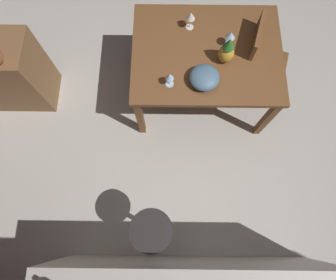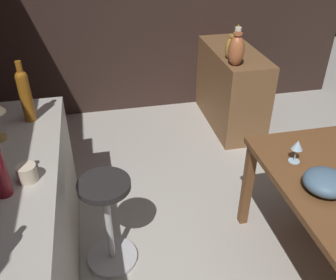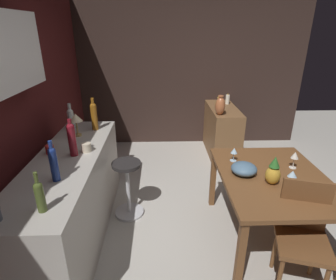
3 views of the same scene
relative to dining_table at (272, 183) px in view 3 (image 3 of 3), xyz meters
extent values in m
plane|color=#B7B2A8|center=(0.10, 0.42, -0.66)|extent=(9.00, 9.00, 0.00)
cube|color=#33231E|center=(2.65, 0.72, 0.64)|extent=(0.10, 4.40, 2.60)
cube|color=brown|center=(0.00, 0.00, 0.06)|extent=(1.28, 0.99, 0.04)
cube|color=brown|center=(-0.59, 0.44, -0.31)|extent=(0.06, 0.06, 0.70)
cube|color=brown|center=(0.59, 0.44, -0.31)|extent=(0.06, 0.06, 0.70)
cube|color=brown|center=(0.59, -0.44, -0.31)|extent=(0.06, 0.06, 0.70)
cube|color=#B2ADA3|center=(0.13, 1.96, -0.21)|extent=(2.10, 0.60, 0.90)
cube|color=brown|center=(2.08, 0.03, -0.25)|extent=(1.10, 0.44, 0.82)
cube|color=brown|center=(-0.57, -0.05, -0.21)|extent=(0.49, 0.49, 0.04)
cube|color=brown|center=(-0.40, -0.10, 0.03)|extent=(0.13, 0.37, 0.47)
cylinder|color=brown|center=(-0.68, 0.15, -0.44)|extent=(0.04, 0.04, 0.43)
cylinder|color=brown|center=(-0.46, -0.25, -0.44)|extent=(0.04, 0.04, 0.43)
cylinder|color=brown|center=(-0.38, 0.06, -0.44)|extent=(0.04, 0.04, 0.43)
cylinder|color=#262323|center=(0.44, 1.44, -0.01)|extent=(0.32, 0.32, 0.04)
cylinder|color=silver|center=(0.44, 1.44, -0.33)|extent=(0.04, 0.04, 0.63)
cylinder|color=silver|center=(0.44, 1.44, -0.64)|extent=(0.34, 0.34, 0.03)
cylinder|color=silver|center=(-0.18, -0.08, 0.08)|extent=(0.07, 0.07, 0.00)
cylinder|color=silver|center=(-0.18, -0.08, 0.13)|extent=(0.01, 0.01, 0.09)
cone|color=silver|center=(-0.18, -0.08, 0.20)|extent=(0.08, 0.08, 0.06)
cylinder|color=silver|center=(0.32, 0.31, 0.08)|extent=(0.07, 0.07, 0.00)
cylinder|color=silver|center=(0.32, 0.31, 0.13)|extent=(0.01, 0.01, 0.09)
cone|color=silver|center=(0.32, 0.31, 0.20)|extent=(0.07, 0.07, 0.06)
cylinder|color=silver|center=(0.15, -0.25, 0.08)|extent=(0.07, 0.07, 0.00)
cylinder|color=silver|center=(0.15, -0.25, 0.14)|extent=(0.01, 0.01, 0.10)
cone|color=silver|center=(0.15, -0.25, 0.22)|extent=(0.08, 0.08, 0.07)
ellipsoid|color=gold|center=(-0.14, 0.08, 0.17)|extent=(0.13, 0.13, 0.17)
cone|color=#2D6B28|center=(-0.14, 0.08, 0.30)|extent=(0.09, 0.09, 0.10)
ellipsoid|color=slate|center=(0.04, 0.28, 0.14)|extent=(0.24, 0.24, 0.11)
cylinder|color=#475623|center=(-0.68, 1.86, 0.34)|extent=(0.06, 0.06, 0.19)
sphere|color=#475623|center=(-0.68, 1.86, 0.43)|extent=(0.06, 0.06, 0.06)
cylinder|color=#475623|center=(-0.68, 1.86, 0.49)|extent=(0.02, 0.02, 0.09)
cylinder|color=silver|center=(0.93, 2.14, 0.34)|extent=(0.08, 0.08, 0.20)
sphere|color=silver|center=(0.93, 2.14, 0.44)|extent=(0.08, 0.08, 0.08)
cylinder|color=silver|center=(0.93, 2.14, 0.51)|extent=(0.04, 0.04, 0.08)
cylinder|color=navy|center=(-0.29, 1.91, 0.37)|extent=(0.06, 0.06, 0.25)
sphere|color=navy|center=(-0.29, 1.91, 0.50)|extent=(0.06, 0.06, 0.06)
cylinder|color=navy|center=(-0.29, 1.91, 0.55)|extent=(0.03, 0.03, 0.07)
cylinder|color=maroon|center=(0.17, 1.90, 0.38)|extent=(0.07, 0.07, 0.29)
sphere|color=maroon|center=(0.17, 1.90, 0.53)|extent=(0.07, 0.07, 0.07)
cylinder|color=maroon|center=(0.17, 1.90, 0.58)|extent=(0.04, 0.04, 0.06)
cylinder|color=#8C5114|center=(0.88, 1.85, 0.39)|extent=(0.07, 0.07, 0.29)
sphere|color=#8C5114|center=(0.88, 1.85, 0.53)|extent=(0.07, 0.07, 0.07)
cylinder|color=#8C5114|center=(0.88, 1.85, 0.59)|extent=(0.04, 0.04, 0.07)
cylinder|color=beige|center=(0.25, 1.80, 0.29)|extent=(0.09, 0.09, 0.09)
torus|color=beige|center=(0.31, 1.80, 0.29)|extent=(0.05, 0.01, 0.05)
cylinder|color=red|center=(0.21, 2.14, 0.29)|extent=(0.08, 0.08, 0.09)
torus|color=red|center=(0.26, 2.14, 0.29)|extent=(0.05, 0.01, 0.05)
cylinder|color=#A58447|center=(0.68, 2.00, 0.25)|extent=(0.08, 0.08, 0.02)
cylinder|color=#A58447|center=(0.68, 2.00, 0.34)|extent=(0.02, 0.02, 0.15)
cone|color=beige|center=(0.68, 2.00, 0.46)|extent=(0.14, 0.14, 0.09)
cylinder|color=white|center=(2.30, -0.09, 0.24)|extent=(0.07, 0.07, 0.16)
ellipsoid|color=yellow|center=(2.30, -0.09, 0.33)|extent=(0.01, 0.01, 0.03)
ellipsoid|color=#B26038|center=(1.68, 0.17, 0.30)|extent=(0.15, 0.15, 0.27)
cylinder|color=#B26038|center=(1.68, 0.17, 0.45)|extent=(0.08, 0.08, 0.02)
ellipsoid|color=#B78C38|center=(1.84, 0.16, 0.27)|extent=(0.12, 0.12, 0.21)
cylinder|color=#B78C38|center=(1.84, 0.16, 0.38)|extent=(0.06, 0.06, 0.02)
camera|label=1|loc=(0.32, 1.42, 2.11)|focal=29.96mm
camera|label=2|loc=(-1.26, 1.42, 1.39)|focal=39.06mm
camera|label=3|loc=(-2.20, 1.07, 1.37)|focal=28.90mm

